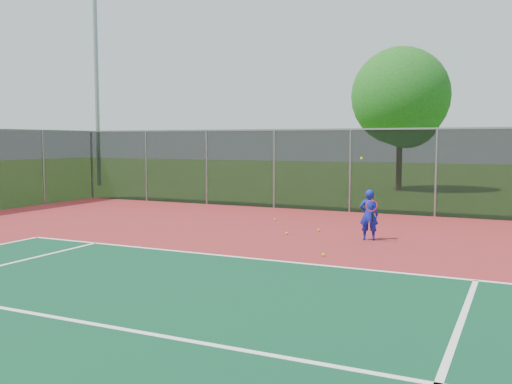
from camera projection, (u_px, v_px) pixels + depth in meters
ground at (320, 312)px, 8.69m from camera, size 120.00×120.00×0.00m
court_apron at (356, 282)px, 10.49m from camera, size 30.00×20.00×0.02m
court_lines at (440, 380)px, 6.14m from camera, size 22.10×13.05×0.00m
fence_back at (436, 171)px, 19.35m from camera, size 30.00×0.06×3.03m
tennis_player at (369, 215)px, 14.83m from camera, size 0.59×0.62×2.16m
practice_ball_0 at (319, 230)px, 16.32m from camera, size 0.07×0.07×0.07m
practice_ball_3 at (287, 233)px, 15.74m from camera, size 0.07×0.07×0.07m
practice_ball_4 at (323, 255)px, 12.79m from camera, size 0.07×0.07×0.07m
practice_ball_5 at (275, 219)px, 18.53m from camera, size 0.07×0.07×0.07m
floodlight_nw at (96, 69)px, 32.74m from camera, size 0.90×0.40×11.94m
tree_back_left at (402, 101)px, 29.38m from camera, size 5.06×5.06×7.43m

